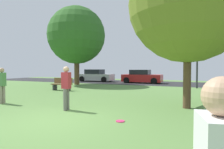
% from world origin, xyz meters
% --- Properties ---
extents(ground_plane, '(44.00, 44.00, 0.00)m').
position_xyz_m(ground_plane, '(0.00, 0.00, 0.00)').
color(ground_plane, '#5B8442').
extents(road_strip, '(44.00, 6.40, 0.01)m').
position_xyz_m(road_strip, '(0.00, 16.00, 0.00)').
color(road_strip, '#28282B').
rests_on(road_strip, ground_plane).
extents(oak_tree_center, '(5.55, 5.55, 7.58)m').
position_xyz_m(oak_tree_center, '(-6.74, 11.29, 4.79)').
color(oak_tree_center, brown).
rests_on(oak_tree_center, ground_plane).
extents(maple_tree_far, '(4.77, 4.77, 6.61)m').
position_xyz_m(maple_tree_far, '(3.67, 3.63, 4.22)').
color(maple_tree_far, brown).
rests_on(maple_tree_far, ground_plane).
extents(person_thrower, '(0.32, 0.30, 1.70)m').
position_xyz_m(person_thrower, '(-0.59, 1.36, 0.94)').
color(person_thrower, slate).
rests_on(person_thrower, ground_plane).
extents(person_catcher, '(0.32, 0.30, 1.64)m').
position_xyz_m(person_catcher, '(-4.14, 1.33, 0.91)').
color(person_catcher, gray).
rests_on(person_catcher, ground_plane).
extents(frisbee_disc, '(0.27, 0.27, 0.03)m').
position_xyz_m(frisbee_disc, '(1.91, 0.70, 0.01)').
color(frisbee_disc, '#EA2D6B').
rests_on(frisbee_disc, ground_plane).
extents(parked_car_silver, '(4.14, 1.95, 1.45)m').
position_xyz_m(parked_car_silver, '(-7.05, 15.79, 0.66)').
color(parked_car_silver, '#B7B7BC').
rests_on(parked_car_silver, ground_plane).
extents(parked_car_red, '(4.17, 2.07, 1.43)m').
position_xyz_m(parked_car_red, '(-1.42, 15.73, 0.66)').
color(parked_car_red, '#B21E1E').
rests_on(parked_car_red, ground_plane).
extents(park_bench, '(1.60, 0.45, 0.90)m').
position_xyz_m(park_bench, '(-4.93, 6.68, 0.46)').
color(park_bench, brown).
rests_on(park_bench, ground_plane).
extents(street_lamp_post, '(0.14, 0.14, 4.50)m').
position_xyz_m(street_lamp_post, '(4.04, 12.20, 2.25)').
color(street_lamp_post, '#2D2D33').
rests_on(street_lamp_post, ground_plane).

